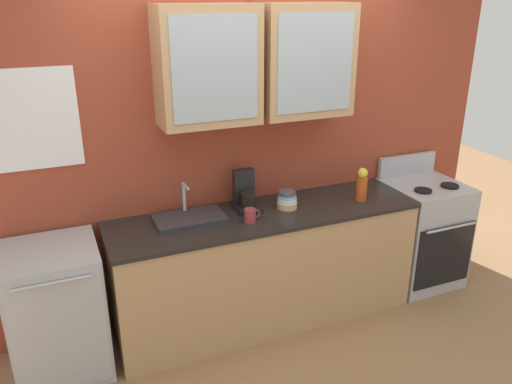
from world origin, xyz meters
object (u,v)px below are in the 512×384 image
object	(u,v)px
stove_range	(421,232)
cup_near_sink	(250,215)
coffee_maker	(246,195)
bowl_stack	(287,200)
vase	(362,185)
dishwasher	(58,311)
sink_faucet	(189,217)

from	to	relation	value
stove_range	cup_near_sink	distance (m)	1.70
stove_range	coffee_maker	xyz separation A→B (m)	(-1.57, 0.13, 0.54)
stove_range	coffee_maker	distance (m)	1.66
stove_range	cup_near_sink	bearing A→B (deg)	-176.33
stove_range	bowl_stack	distance (m)	1.37
vase	dishwasher	xyz separation A→B (m)	(-2.24, 0.06, -0.57)
stove_range	coffee_maker	size ratio (longest dim) A/B	3.68
bowl_stack	dishwasher	world-z (taller)	bowl_stack
stove_range	bowl_stack	xyz separation A→B (m)	(-1.28, 0.02, 0.50)
stove_range	sink_faucet	size ratio (longest dim) A/B	2.19
vase	stove_range	bearing A→B (deg)	5.54
stove_range	dishwasher	size ratio (longest dim) A/B	1.20
bowl_stack	cup_near_sink	bearing A→B (deg)	-159.84
coffee_maker	vase	bearing A→B (deg)	-12.80
vase	dishwasher	distance (m)	2.31
stove_range	bowl_stack	bearing A→B (deg)	179.00
bowl_stack	dishwasher	distance (m)	1.73
stove_range	cup_near_sink	world-z (taller)	stove_range
stove_range	vase	size ratio (longest dim) A/B	4.13
stove_range	dishwasher	distance (m)	2.94
bowl_stack	cup_near_sink	xyz separation A→B (m)	(-0.34, -0.13, -0.01)
vase	cup_near_sink	xyz separation A→B (m)	(-0.93, -0.04, -0.08)
stove_range	cup_near_sink	xyz separation A→B (m)	(-1.63, -0.10, 0.48)
cup_near_sink	bowl_stack	bearing A→B (deg)	20.16
sink_faucet	bowl_stack	size ratio (longest dim) A/B	3.24
dishwasher	coffee_maker	bearing A→B (deg)	5.58
sink_faucet	cup_near_sink	world-z (taller)	sink_faucet
sink_faucet	cup_near_sink	size ratio (longest dim) A/B	4.14
sink_faucet	coffee_maker	xyz separation A→B (m)	(0.44, 0.04, 0.09)
stove_range	vase	distance (m)	0.90
vase	cup_near_sink	distance (m)	0.93
sink_faucet	bowl_stack	bearing A→B (deg)	-5.18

